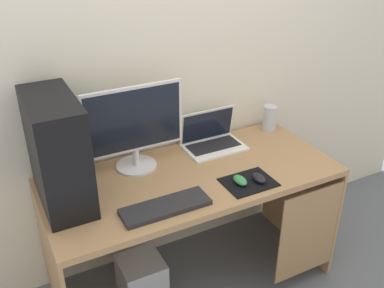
# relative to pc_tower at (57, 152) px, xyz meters

# --- Properties ---
(ground_plane) EXTENTS (8.00, 8.00, 0.00)m
(ground_plane) POSITION_rel_pc_tower_xyz_m (0.64, -0.08, -1.00)
(ground_plane) COLOR slate
(wall_back) EXTENTS (4.00, 0.05, 2.60)m
(wall_back) POSITION_rel_pc_tower_xyz_m (0.64, 0.30, 0.30)
(wall_back) COLOR beige
(wall_back) RESTS_ON ground_plane
(desk) EXTENTS (1.54, 0.68, 0.75)m
(desk) POSITION_rel_pc_tower_xyz_m (0.66, -0.09, -0.40)
(desk) COLOR #A37A51
(desk) RESTS_ON ground_plane
(pc_tower) EXTENTS (0.21, 0.46, 0.52)m
(pc_tower) POSITION_rel_pc_tower_xyz_m (0.00, 0.00, 0.00)
(pc_tower) COLOR black
(pc_tower) RESTS_ON desk
(monitor) EXTENTS (0.53, 0.22, 0.46)m
(monitor) POSITION_rel_pc_tower_xyz_m (0.41, 0.12, -0.02)
(monitor) COLOR silver
(monitor) RESTS_ON desk
(laptop) EXTENTS (0.34, 0.22, 0.21)m
(laptop) POSITION_rel_pc_tower_xyz_m (0.89, 0.14, -0.22)
(laptop) COLOR white
(laptop) RESTS_ON desk
(speaker) EXTENTS (0.08, 0.08, 0.16)m
(speaker) POSITION_rel_pc_tower_xyz_m (1.31, 0.17, -0.18)
(speaker) COLOR #B7BCC6
(speaker) RESTS_ON desk
(keyboard) EXTENTS (0.42, 0.14, 0.02)m
(keyboard) POSITION_rel_pc_tower_xyz_m (0.39, -0.29, -0.25)
(keyboard) COLOR #232326
(keyboard) RESTS_ON desk
(mousepad) EXTENTS (0.26, 0.20, 0.00)m
(mousepad) POSITION_rel_pc_tower_xyz_m (0.86, -0.28, -0.26)
(mousepad) COLOR black
(mousepad) RESTS_ON desk
(mouse_left) EXTENTS (0.06, 0.10, 0.03)m
(mouse_left) POSITION_rel_pc_tower_xyz_m (0.81, -0.27, -0.24)
(mouse_left) COLOR #338C4C
(mouse_left) RESTS_ON mousepad
(mouse_right) EXTENTS (0.06, 0.10, 0.03)m
(mouse_right) POSITION_rel_pc_tower_xyz_m (0.91, -0.30, -0.24)
(mouse_right) COLOR black
(mouse_right) RESTS_ON mousepad
(subwoofer) EXTENTS (0.24, 0.24, 0.24)m
(subwoofer) POSITION_rel_pc_tower_xyz_m (0.34, -0.04, -0.89)
(subwoofer) COLOR #B7BCC6
(subwoofer) RESTS_ON ground_plane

